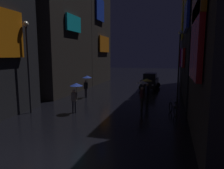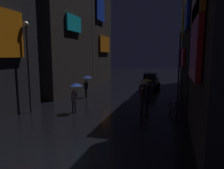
# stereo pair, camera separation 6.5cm
# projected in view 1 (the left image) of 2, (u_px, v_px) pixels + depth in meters

# --- Properties ---
(ground_plane) EXTENTS (120.00, 120.00, 0.00)m
(ground_plane) POSITION_uv_depth(u_px,v_px,m) (45.00, 163.00, 7.52)
(ground_plane) COLOR black
(building_right_mid) EXTENTS (4.25, 8.57, 14.94)m
(building_right_mid) POSITION_uv_depth(u_px,v_px,m) (212.00, 14.00, 16.87)
(building_right_mid) COLOR black
(building_right_mid) RESTS_ON ground
(building_right_far) EXTENTS (4.25, 7.63, 14.64)m
(building_right_far) POSITION_uv_depth(u_px,v_px,m) (199.00, 29.00, 24.97)
(building_right_far) COLOR black
(building_right_far) RESTS_ON ground
(pedestrian_near_crossing_yellow) EXTENTS (0.90, 0.90, 2.12)m
(pedestrian_near_crossing_yellow) POSITION_uv_depth(u_px,v_px,m) (147.00, 84.00, 16.73)
(pedestrian_near_crossing_yellow) COLOR #2D2D38
(pedestrian_near_crossing_yellow) RESTS_ON ground
(pedestrian_midstreet_left_blue) EXTENTS (0.90, 0.90, 2.12)m
(pedestrian_midstreet_left_blue) POSITION_uv_depth(u_px,v_px,m) (87.00, 80.00, 19.07)
(pedestrian_midstreet_left_blue) COLOR #2D2D38
(pedestrian_midstreet_left_blue) RESTS_ON ground
(pedestrian_midstreet_centre_clear) EXTENTS (0.90, 0.90, 2.12)m
(pedestrian_midstreet_centre_clear) POSITION_uv_depth(u_px,v_px,m) (142.00, 87.00, 15.17)
(pedestrian_midstreet_centre_clear) COLOR #38332D
(pedestrian_midstreet_centre_clear) RESTS_ON ground
(pedestrian_foreground_right_blue) EXTENTS (0.90, 0.90, 2.12)m
(pedestrian_foreground_right_blue) POSITION_uv_depth(u_px,v_px,m) (76.00, 89.00, 13.90)
(pedestrian_foreground_right_blue) COLOR #2D2D38
(pedestrian_foreground_right_blue) RESTS_ON ground
(bicycle_parked_at_storefront) EXTENTS (0.59, 1.76, 0.96)m
(bicycle_parked_at_storefront) POSITION_uv_depth(u_px,v_px,m) (173.00, 109.00, 13.69)
(bicycle_parked_at_storefront) COLOR black
(bicycle_parked_at_storefront) RESTS_ON ground
(car_distant) EXTENTS (2.31, 4.18, 1.92)m
(car_distant) POSITION_uv_depth(u_px,v_px,m) (150.00, 81.00, 24.30)
(car_distant) COLOR black
(car_distant) RESTS_ON ground
(streetlamp_right_far) EXTENTS (0.36, 0.36, 6.27)m
(streetlamp_right_far) POSITION_uv_depth(u_px,v_px,m) (179.00, 57.00, 18.41)
(streetlamp_right_far) COLOR #2D2D33
(streetlamp_right_far) RESTS_ON ground
(streetlamp_left_near) EXTENTS (0.36, 0.36, 6.27)m
(streetlamp_left_near) POSITION_uv_depth(u_px,v_px,m) (28.00, 58.00, 13.56)
(streetlamp_left_near) COLOR #2D2D33
(streetlamp_left_near) RESTS_ON ground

